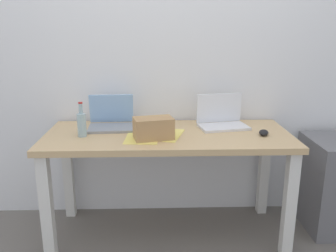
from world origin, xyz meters
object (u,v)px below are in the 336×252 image
laptop_left (111,121)px  laptop_right (222,120)px  computer_mouse (264,133)px  cardboard_box (153,128)px  beer_bottle (82,124)px  desk (168,149)px  filing_cabinet (334,184)px

laptop_left → laptop_right: size_ratio=0.88×
computer_mouse → cardboard_box: size_ratio=0.41×
beer_bottle → computer_mouse: size_ratio=2.27×
beer_bottle → laptop_left: bearing=50.7°
desk → computer_mouse: bearing=-5.7°
desk → cardboard_box: 0.24m
laptop_right → cardboard_box: size_ratio=1.51×
desk → laptop_left: size_ratio=5.06×
desk → computer_mouse: 0.64m
desk → filing_cabinet: desk is taller
computer_mouse → laptop_right: bearing=156.2°
computer_mouse → laptop_left: bearing=-174.1°
laptop_left → cardboard_box: bearing=-42.0°
laptop_left → filing_cabinet: size_ratio=0.48×
laptop_right → cardboard_box: bearing=-150.8°
desk → computer_mouse: computer_mouse is taller
computer_mouse → cardboard_box: (-0.72, -0.06, 0.05)m
laptop_left → laptop_right: 0.78m
filing_cabinet → laptop_right: bearing=174.0°
laptop_right → filing_cabinet: laptop_right is taller
laptop_right → filing_cabinet: (0.83, -0.09, -0.47)m
laptop_left → beer_bottle: (-0.16, -0.20, 0.04)m
laptop_left → laptop_right: laptop_right is taller
laptop_right → computer_mouse: 0.32m
laptop_left → beer_bottle: beer_bottle is taller
laptop_left → cardboard_box: 0.40m
laptop_left → filing_cabinet: 1.68m
filing_cabinet → cardboard_box: bearing=-172.0°
cardboard_box → filing_cabinet: size_ratio=0.36×
filing_cabinet → desk: bearing=-177.1°
filing_cabinet → laptop_left: bearing=177.0°
computer_mouse → filing_cabinet: 0.74m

